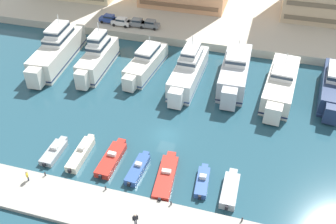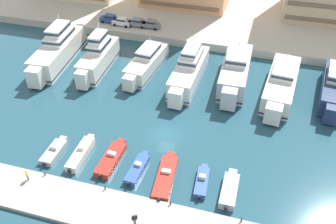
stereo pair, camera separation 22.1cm
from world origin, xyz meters
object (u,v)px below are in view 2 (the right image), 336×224
object	(u,v)px
yacht_ivory_center_right	(281,84)
motorboat_red_center	(166,176)
yacht_ivory_far_left	(58,50)
pedestrian_far_side	(135,218)
car_blue_far_left	(110,18)
motorboat_blue_center_left	(138,169)
motorboat_blue_center_right	(202,181)
pedestrian_mid_deck	(27,175)
yacht_white_center_left	(189,71)
motorboat_red_mid_left	(111,158)
motorboat_cream_left	(81,153)
yacht_ivory_mid_left	(146,63)
car_grey_center_left	(151,24)
motorboat_grey_mid_right	(229,190)
car_grey_mid_left	(137,22)
car_white_left	(122,21)
motorboat_grey_far_left	(54,151)
yacht_ivory_left	(98,57)
yacht_silver_center	(235,72)
yacht_navy_mid_right	(334,87)

from	to	relation	value
yacht_ivory_center_right	motorboat_red_center	xyz separation A→B (m)	(-13.31, -23.94, -1.54)
yacht_ivory_far_left	pedestrian_far_side	distance (m)	41.46
car_blue_far_left	motorboat_blue_center_left	bearing A→B (deg)	-62.21
yacht_ivory_far_left	motorboat_blue_center_right	bearing A→B (deg)	-34.58
motorboat_blue_center_right	pedestrian_mid_deck	world-z (taller)	pedestrian_mid_deck
yacht_white_center_left	motorboat_red_mid_left	distance (m)	23.01
motorboat_cream_left	pedestrian_mid_deck	distance (m)	7.66
yacht_ivory_mid_left	car_grey_center_left	xyz separation A→B (m)	(-3.83, 14.31, 0.87)
yacht_ivory_mid_left	motorboat_grey_mid_right	bearing A→B (deg)	-51.77
car_grey_mid_left	motorboat_blue_center_left	bearing A→B (deg)	-70.23
yacht_white_center_left	car_white_left	distance (m)	24.00
yacht_ivory_far_left	motorboat_red_mid_left	size ratio (longest dim) A/B	2.63
motorboat_grey_far_left	car_white_left	distance (m)	38.59
yacht_ivory_left	motorboat_cream_left	world-z (taller)	yacht_ivory_left
yacht_ivory_far_left	car_blue_far_left	distance (m)	16.25
motorboat_red_center	pedestrian_far_side	world-z (taller)	pedestrian_far_side
yacht_ivory_far_left	pedestrian_far_side	size ratio (longest dim) A/B	11.38
pedestrian_mid_deck	pedestrian_far_side	xyz separation A→B (m)	(15.59, -2.48, 0.09)
motorboat_grey_far_left	pedestrian_mid_deck	size ratio (longest dim) A/B	3.70
motorboat_blue_center_right	yacht_white_center_left	bearing A→B (deg)	107.91
yacht_silver_center	motorboat_grey_mid_right	bearing A→B (deg)	-83.03
motorboat_cream_left	motorboat_red_mid_left	size ratio (longest dim) A/B	0.97
yacht_ivory_center_right	car_grey_mid_left	bearing A→B (deg)	154.45
car_grey_mid_left	motorboat_red_mid_left	bearing A→B (deg)	-75.54
car_blue_far_left	motorboat_grey_far_left	bearing A→B (deg)	-78.36
car_blue_far_left	car_white_left	distance (m)	3.27
yacht_ivory_center_right	motorboat_grey_far_left	distance (m)	38.13
motorboat_red_mid_left	car_white_left	world-z (taller)	car_white_left
yacht_ivory_center_right	pedestrian_far_side	size ratio (longest dim) A/B	10.48
yacht_navy_mid_right	pedestrian_far_side	xyz separation A→B (m)	(-23.23, -33.69, -0.39)
yacht_white_center_left	car_grey_center_left	world-z (taller)	yacht_white_center_left
motorboat_red_mid_left	car_grey_center_left	world-z (taller)	car_grey_center_left
yacht_silver_center	motorboat_blue_center_left	size ratio (longest dim) A/B	2.80
yacht_ivory_left	motorboat_grey_far_left	size ratio (longest dim) A/B	2.56
motorboat_blue_center_right	car_grey_mid_left	world-z (taller)	car_grey_mid_left
yacht_ivory_far_left	yacht_ivory_mid_left	size ratio (longest dim) A/B	1.30
yacht_white_center_left	motorboat_cream_left	distance (m)	24.75
motorboat_cream_left	car_grey_mid_left	distance (m)	38.60
motorboat_cream_left	pedestrian_far_side	xyz separation A→B (m)	(11.23, -8.72, 0.98)
yacht_ivory_mid_left	motorboat_red_mid_left	xyz separation A→B (m)	(2.92, -23.64, -1.29)
pedestrian_far_side	yacht_navy_mid_right	bearing A→B (deg)	55.42
pedestrian_mid_deck	pedestrian_far_side	bearing A→B (deg)	-9.04
yacht_ivory_far_left	car_white_left	xyz separation A→B (m)	(7.11, 15.03, 0.09)
yacht_navy_mid_right	motorboat_blue_center_right	size ratio (longest dim) A/B	2.89
yacht_ivory_left	car_grey_mid_left	distance (m)	16.13
motorboat_grey_mid_right	pedestrian_mid_deck	world-z (taller)	pedestrian_mid_deck
motorboat_grey_mid_right	pedestrian_far_side	distance (m)	12.64
yacht_ivory_mid_left	motorboat_blue_center_right	bearing A→B (deg)	-56.86
yacht_silver_center	motorboat_blue_center_right	size ratio (longest dim) A/B	3.04
motorboat_red_mid_left	motorboat_blue_center_left	distance (m)	4.20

